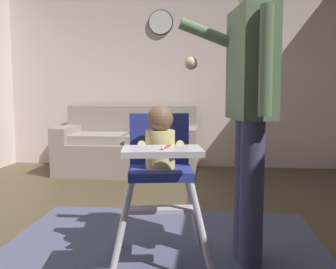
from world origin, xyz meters
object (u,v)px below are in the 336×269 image
(couch, at_px, (129,147))
(high_chair, at_px, (160,157))
(wall_clock, at_px, (161,22))
(adult_standing, at_px, (250,104))

(couch, bearing_deg, high_chair, 15.50)
(couch, xyz_separation_m, wall_clock, (0.35, 0.48, 1.65))
(adult_standing, bearing_deg, high_chair, 0.20)
(adult_standing, xyz_separation_m, wall_clock, (-0.90, 3.05, 1.03))
(wall_clock, bearing_deg, couch, -126.53)
(couch, xyz_separation_m, adult_standing, (1.26, -2.57, 0.63))
(high_chair, relative_size, wall_clock, 2.82)
(high_chair, distance_m, wall_clock, 3.44)
(couch, relative_size, high_chair, 1.84)
(couch, xyz_separation_m, high_chair, (0.74, -2.68, 0.33))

